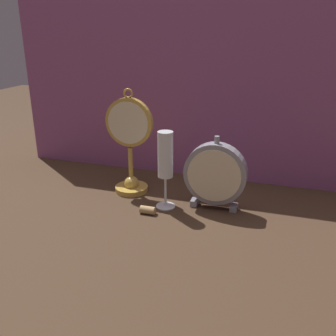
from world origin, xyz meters
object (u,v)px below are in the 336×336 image
object	(u,v)px
pocket_watch_on_stand	(130,148)
champagne_flute	(164,160)
mantel_clock_silver	(215,174)
wine_cork	(147,210)

from	to	relation	value
pocket_watch_on_stand	champagne_flute	size ratio (longest dim) A/B	1.44
pocket_watch_on_stand	mantel_clock_silver	xyz separation A→B (m)	(0.27, -0.04, -0.04)
mantel_clock_silver	champagne_flute	bearing A→B (deg)	-165.87
champagne_flute	wine_cork	world-z (taller)	champagne_flute
wine_cork	mantel_clock_silver	bearing A→B (deg)	28.71
champagne_flute	wine_cork	bearing A→B (deg)	-118.20
mantel_clock_silver	wine_cork	size ratio (longest dim) A/B	5.10
pocket_watch_on_stand	champagne_flute	bearing A→B (deg)	-28.59
pocket_watch_on_stand	wine_cork	size ratio (longest dim) A/B	7.71
pocket_watch_on_stand	wine_cork	distance (m)	0.21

